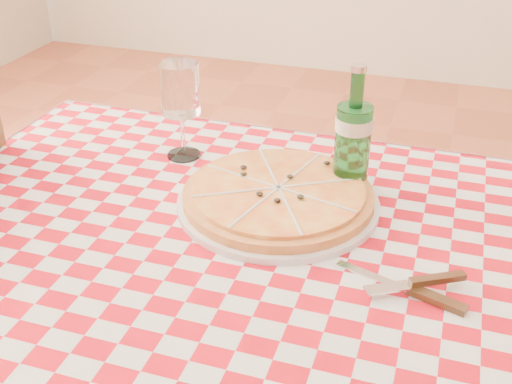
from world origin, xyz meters
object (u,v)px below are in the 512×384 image
at_px(wine_glass, 181,111).
at_px(pizza_plate, 278,194).
at_px(dining_table, 256,288).
at_px(water_bottle, 354,130).

bearing_deg(wine_glass, pizza_plate, -28.51).
bearing_deg(wine_glass, dining_table, -46.51).
distance_m(pizza_plate, water_bottle, 0.18).
xyz_separation_m(water_bottle, wine_glass, (-0.36, 0.03, -0.02)).
height_order(water_bottle, wine_glass, water_bottle).
bearing_deg(pizza_plate, water_bottle, 41.67).
distance_m(dining_table, wine_glass, 0.41).
distance_m(water_bottle, wine_glass, 0.36).
relative_size(dining_table, wine_glass, 5.93).
bearing_deg(pizza_plate, wine_glass, 151.49).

